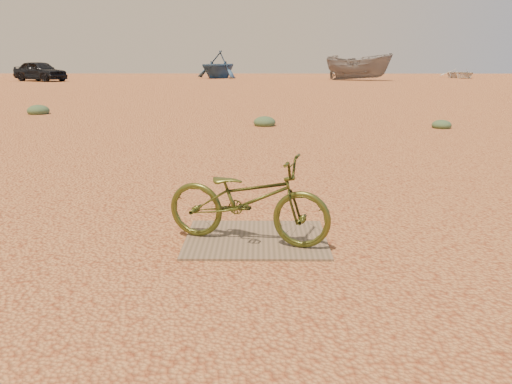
{
  "coord_description": "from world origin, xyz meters",
  "views": [
    {
      "loc": [
        -0.02,
        -4.65,
        1.77
      ],
      "look_at": [
        -0.06,
        0.1,
        0.5
      ],
      "focal_mm": 35.0,
      "sensor_mm": 36.0,
      "label": 1
    }
  ],
  "objects_px": {
    "car": "(40,71)",
    "boat_mid_right": "(358,67)",
    "plywood_board": "(256,239)",
    "boat_far_left": "(218,64)",
    "boat_far_right": "(461,73)",
    "bicycle": "(247,199)"
  },
  "relations": [
    {
      "from": "plywood_board",
      "to": "boat_far_left",
      "type": "relative_size",
      "value": 0.29
    },
    {
      "from": "plywood_board",
      "to": "boat_far_left",
      "type": "distance_m",
      "value": 44.04
    },
    {
      "from": "plywood_board",
      "to": "boat_far_right",
      "type": "height_order",
      "value": "boat_far_right"
    },
    {
      "from": "car",
      "to": "boat_far_right",
      "type": "height_order",
      "value": "car"
    },
    {
      "from": "boat_far_left",
      "to": "boat_far_right",
      "type": "bearing_deg",
      "value": 33.84
    },
    {
      "from": "boat_far_left",
      "to": "plywood_board",
      "type": "bearing_deg",
      "value": -52.72
    },
    {
      "from": "boat_mid_right",
      "to": "boat_far_right",
      "type": "relative_size",
      "value": 1.37
    },
    {
      "from": "boat_mid_right",
      "to": "boat_far_left",
      "type": "bearing_deg",
      "value": 96.53
    },
    {
      "from": "bicycle",
      "to": "car",
      "type": "xyz_separation_m",
      "value": [
        -18.03,
        37.31,
        0.36
      ]
    },
    {
      "from": "car",
      "to": "boat_mid_right",
      "type": "bearing_deg",
      "value": -58.51
    },
    {
      "from": "boat_far_left",
      "to": "boat_mid_right",
      "type": "relative_size",
      "value": 0.85
    },
    {
      "from": "plywood_board",
      "to": "bicycle",
      "type": "height_order",
      "value": "bicycle"
    },
    {
      "from": "bicycle",
      "to": "boat_mid_right",
      "type": "distance_m",
      "value": 40.02
    },
    {
      "from": "plywood_board",
      "to": "boat_far_left",
      "type": "bearing_deg",
      "value": 95.17
    },
    {
      "from": "boat_far_right",
      "to": "bicycle",
      "type": "bearing_deg",
      "value": -114.44
    },
    {
      "from": "boat_far_left",
      "to": "boat_far_right",
      "type": "xyz_separation_m",
      "value": [
        23.21,
        0.7,
        -0.85
      ]
    },
    {
      "from": "plywood_board",
      "to": "boat_far_right",
      "type": "distance_m",
      "value": 48.53
    },
    {
      "from": "bicycle",
      "to": "car",
      "type": "distance_m",
      "value": 41.44
    },
    {
      "from": "plywood_board",
      "to": "boat_far_right",
      "type": "bearing_deg",
      "value": 66.63
    },
    {
      "from": "car",
      "to": "boat_far_right",
      "type": "distance_m",
      "value": 38.08
    },
    {
      "from": "bicycle",
      "to": "boat_mid_right",
      "type": "xyz_separation_m",
      "value": [
        8.44,
        39.11,
        0.66
      ]
    },
    {
      "from": "car",
      "to": "boat_far_right",
      "type": "xyz_separation_m",
      "value": [
        37.36,
        7.33,
        -0.38
      ]
    }
  ]
}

